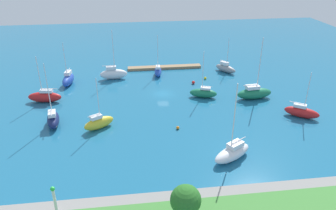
% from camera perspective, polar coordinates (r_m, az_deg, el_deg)
% --- Properties ---
extents(water, '(160.00, 160.00, 0.00)m').
position_cam_1_polar(water, '(73.78, -0.89, 1.98)').
color(water, '#1E668C').
rests_on(water, ground).
extents(pier_dock, '(20.14, 2.11, 0.68)m').
position_cam_1_polar(pier_dock, '(89.66, -0.62, 6.67)').
color(pier_dock, '#997A56').
rests_on(pier_dock, ground).
extents(breakwater, '(60.46, 3.66, 1.12)m').
position_cam_1_polar(breakwater, '(43.66, 4.69, -16.66)').
color(breakwater, gray).
rests_on(breakwater, ground).
extents(harbor_beacon, '(0.56, 0.56, 3.73)m').
position_cam_1_polar(harbor_beacon, '(42.33, -19.46, -15.13)').
color(harbor_beacon, silver).
rests_on(harbor_beacon, breakwater).
extents(park_tree_west, '(3.55, 3.55, 5.32)m').
position_cam_1_polar(park_tree_west, '(37.70, 3.14, -16.44)').
color(park_tree_west, brown).
rests_on(park_tree_west, shoreline_park).
extents(sailboat_white_far_north, '(6.92, 2.35, 12.44)m').
position_cam_1_polar(sailboat_white_far_north, '(82.97, -9.61, 5.49)').
color(sailboat_white_far_north, white).
rests_on(sailboat_white_far_north, water).
extents(sailboat_blue_east_end, '(2.34, 5.61, 10.53)m').
position_cam_1_polar(sailboat_blue_east_end, '(84.52, -1.78, 6.02)').
color(sailboat_blue_east_end, '#2347B2').
rests_on(sailboat_blue_east_end, water).
extents(sailboat_red_outer_mooring, '(7.40, 3.01, 10.21)m').
position_cam_1_polar(sailboat_red_outer_mooring, '(74.29, -20.93, 1.40)').
color(sailboat_red_outer_mooring, red).
rests_on(sailboat_red_outer_mooring, water).
extents(sailboat_green_lone_north, '(6.38, 3.86, 10.51)m').
position_cam_1_polar(sailboat_green_lone_north, '(72.09, 6.27, 2.17)').
color(sailboat_green_lone_north, '#19724C').
rests_on(sailboat_green_lone_north, water).
extents(sailboat_gray_far_south, '(5.22, 6.32, 9.28)m').
position_cam_1_polar(sailboat_gray_far_south, '(88.18, 10.13, 6.46)').
color(sailboat_gray_far_south, gray).
rests_on(sailboat_gray_far_south, water).
extents(sailboat_yellow_off_beacon, '(5.96, 4.59, 9.86)m').
position_cam_1_polar(sailboat_yellow_off_beacon, '(60.63, -12.13, -3.05)').
color(sailboat_yellow_off_beacon, yellow).
rests_on(sailboat_yellow_off_beacon, water).
extents(sailboat_navy_lone_south, '(3.19, 6.47, 12.05)m').
position_cam_1_polar(sailboat_navy_lone_south, '(64.01, -19.64, -2.35)').
color(sailboat_navy_lone_south, '#141E4C').
rests_on(sailboat_navy_lone_south, water).
extents(sailboat_white_inner_mooring, '(7.55, 5.91, 12.98)m').
position_cam_1_polar(sailboat_white_inner_mooring, '(52.16, 11.30, -8.21)').
color(sailboat_white_inner_mooring, white).
rests_on(sailboat_white_inner_mooring, water).
extents(sailboat_blue_west_end, '(3.02, 6.83, 10.44)m').
position_cam_1_polar(sailboat_blue_west_end, '(82.20, -17.22, 4.37)').
color(sailboat_blue_west_end, '#2347B2').
rests_on(sailboat_blue_west_end, water).
extents(sailboat_red_near_pier, '(6.50, 5.36, 9.38)m').
position_cam_1_polar(sailboat_red_near_pier, '(68.45, 22.52, -1.11)').
color(sailboat_red_near_pier, red).
rests_on(sailboat_red_near_pier, water).
extents(sailboat_green_mid_basin, '(8.15, 3.46, 13.64)m').
position_cam_1_polar(sailboat_green_mid_basin, '(73.47, 15.00, 2.09)').
color(sailboat_green_mid_basin, '#19724C').
rests_on(sailboat_green_mid_basin, water).
extents(mooring_buoy_red, '(0.79, 0.79, 0.79)m').
position_cam_1_polar(mooring_buoy_red, '(79.41, 4.50, 4.01)').
color(mooring_buoy_red, red).
rests_on(mooring_buoy_red, water).
extents(mooring_buoy_yellow, '(0.65, 0.65, 0.65)m').
position_cam_1_polar(mooring_buoy_yellow, '(82.57, 6.59, 4.75)').
color(mooring_buoy_yellow, yellow).
rests_on(mooring_buoy_yellow, water).
extents(mooring_buoy_orange, '(0.60, 0.60, 0.60)m').
position_cam_1_polar(mooring_buoy_orange, '(59.48, 1.74, -4.03)').
color(mooring_buoy_orange, orange).
rests_on(mooring_buoy_orange, water).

